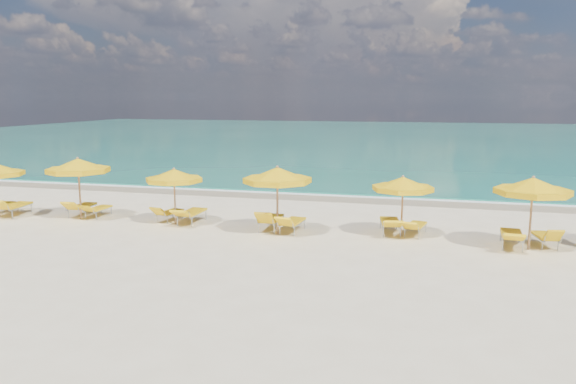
# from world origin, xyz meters

# --- Properties ---
(ground_plane) EXTENTS (120.00, 120.00, 0.00)m
(ground_plane) POSITION_xyz_m (0.00, 0.00, 0.00)
(ground_plane) COLOR beige
(ocean) EXTENTS (120.00, 80.00, 0.30)m
(ocean) POSITION_xyz_m (0.00, 48.00, 0.00)
(ocean) COLOR #126954
(ocean) RESTS_ON ground
(wet_sand_band) EXTENTS (120.00, 2.60, 0.01)m
(wet_sand_band) POSITION_xyz_m (0.00, 7.40, 0.00)
(wet_sand_band) COLOR tan
(wet_sand_band) RESTS_ON ground
(foam_line) EXTENTS (120.00, 1.20, 0.03)m
(foam_line) POSITION_xyz_m (0.00, 8.20, 0.00)
(foam_line) COLOR white
(foam_line) RESTS_ON ground
(whitecap_near) EXTENTS (14.00, 0.36, 0.05)m
(whitecap_near) POSITION_xyz_m (-6.00, 17.00, 0.00)
(whitecap_near) COLOR white
(whitecap_near) RESTS_ON ground
(whitecap_far) EXTENTS (18.00, 0.30, 0.05)m
(whitecap_far) POSITION_xyz_m (8.00, 24.00, 0.00)
(whitecap_far) COLOR white
(whitecap_far) RESTS_ON ground
(umbrella_2) EXTENTS (2.61, 2.61, 2.46)m
(umbrella_2) POSITION_xyz_m (-8.10, 0.13, 2.10)
(umbrella_2) COLOR tan
(umbrella_2) RESTS_ON ground
(umbrella_3) EXTENTS (2.55, 2.55, 2.16)m
(umbrella_3) POSITION_xyz_m (-4.07, 0.21, 1.84)
(umbrella_3) COLOR tan
(umbrella_3) RESTS_ON ground
(umbrella_4) EXTENTS (3.18, 3.18, 2.43)m
(umbrella_4) POSITION_xyz_m (0.09, -0.29, 2.07)
(umbrella_4) COLOR tan
(umbrella_4) RESTS_ON ground
(umbrella_5) EXTENTS (2.27, 2.27, 2.13)m
(umbrella_5) POSITION_xyz_m (4.32, 0.50, 1.81)
(umbrella_5) COLOR tan
(umbrella_5) RESTS_ON ground
(umbrella_6) EXTENTS (2.43, 2.43, 2.36)m
(umbrella_6) POSITION_xyz_m (8.31, -0.23, 2.01)
(umbrella_6) COLOR tan
(umbrella_6) RESTS_ON ground
(lounger_1_right) EXTENTS (0.85, 2.01, 0.87)m
(lounger_1_right) POSITION_xyz_m (-11.07, -0.03, 0.24)
(lounger_1_right) COLOR #A5A8AD
(lounger_1_right) RESTS_ON ground
(lounger_2_left) EXTENTS (0.77, 1.87, 0.77)m
(lounger_2_left) POSITION_xyz_m (-8.47, 0.71, 0.22)
(lounger_2_left) COLOR #A5A8AD
(lounger_2_left) RESTS_ON ground
(lounger_2_right) EXTENTS (0.56, 1.65, 0.65)m
(lounger_2_right) POSITION_xyz_m (-7.67, 0.64, 0.20)
(lounger_2_right) COLOR #A5A8AD
(lounger_2_right) RESTS_ON ground
(lounger_3_left) EXTENTS (0.74, 1.65, 0.71)m
(lounger_3_left) POSITION_xyz_m (-4.58, 0.72, 0.20)
(lounger_3_left) COLOR #A5A8AD
(lounger_3_left) RESTS_ON ground
(lounger_3_right) EXTENTS (0.69, 2.03, 0.76)m
(lounger_3_right) POSITION_xyz_m (-3.56, 0.55, 0.24)
(lounger_3_right) COLOR #A5A8AD
(lounger_3_right) RESTS_ON ground
(lounger_4_left) EXTENTS (0.69, 1.90, 0.88)m
(lounger_4_left) POSITION_xyz_m (-0.33, 0.29, 0.24)
(lounger_4_left) COLOR #A5A8AD
(lounger_4_left) RESTS_ON ground
(lounger_4_right) EXTENTS (0.74, 1.85, 0.77)m
(lounger_4_right) POSITION_xyz_m (0.52, 0.12, 0.22)
(lounger_4_right) COLOR #A5A8AD
(lounger_4_right) RESTS_ON ground
(lounger_5_left) EXTENTS (0.97, 2.08, 0.75)m
(lounger_5_left) POSITION_xyz_m (3.91, 0.80, 0.24)
(lounger_5_left) COLOR #A5A8AD
(lounger_5_left) RESTS_ON ground
(lounger_5_right) EXTENTS (0.85, 1.74, 0.68)m
(lounger_5_right) POSITION_xyz_m (4.78, 0.77, 0.20)
(lounger_5_right) COLOR #A5A8AD
(lounger_5_right) RESTS_ON ground
(lounger_6_left) EXTENTS (0.76, 2.06, 0.74)m
(lounger_6_left) POSITION_xyz_m (7.82, -0.05, 0.24)
(lounger_6_left) COLOR #A5A8AD
(lounger_6_left) RESTS_ON ground
(lounger_6_right) EXTENTS (0.81, 1.63, 0.77)m
(lounger_6_right) POSITION_xyz_m (8.86, 0.31, 0.20)
(lounger_6_right) COLOR #A5A8AD
(lounger_6_right) RESTS_ON ground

